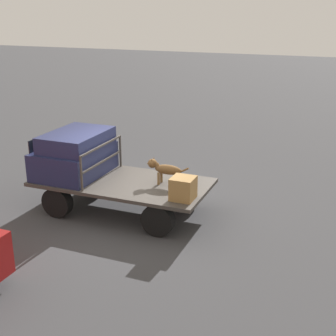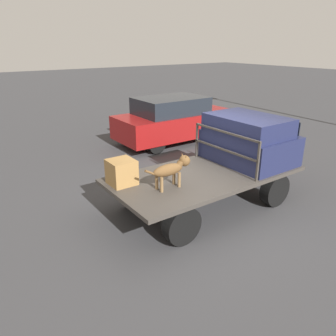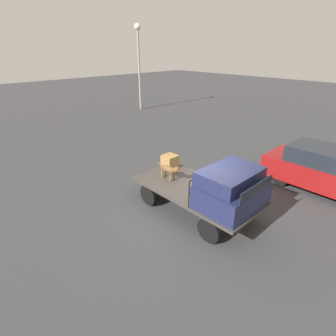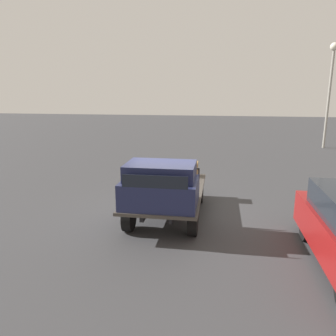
{
  "view_description": "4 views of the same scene",
  "coord_description": "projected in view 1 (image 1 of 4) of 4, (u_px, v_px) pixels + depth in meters",
  "views": [
    {
      "loc": [
        -4.84,
        9.12,
        4.64
      ],
      "look_at": [
        -1.09,
        -0.17,
        1.18
      ],
      "focal_mm": 50.0,
      "sensor_mm": 36.0,
      "label": 1
    },
    {
      "loc": [
        -4.33,
        -4.77,
        3.34
      ],
      "look_at": [
        -1.09,
        -0.17,
        1.18
      ],
      "focal_mm": 35.0,
      "sensor_mm": 36.0,
      "label": 2
    },
    {
      "loc": [
        4.62,
        -5.58,
        4.82
      ],
      "look_at": [
        -1.09,
        -0.17,
        1.18
      ],
      "focal_mm": 28.0,
      "sensor_mm": 36.0,
      "label": 3
    },
    {
      "loc": [
        9.05,
        1.43,
        3.61
      ],
      "look_at": [
        -1.09,
        -0.17,
        1.18
      ],
      "focal_mm": 35.0,
      "sensor_mm": 36.0,
      "label": 4
    }
  ],
  "objects": [
    {
      "name": "ground_plane",
      "position": [
        123.0,
        211.0,
        11.22
      ],
      "size": [
        80.0,
        80.0,
        0.0
      ],
      "primitive_type": "plane",
      "color": "#38383A"
    },
    {
      "name": "dog",
      "position": [
        164.0,
        169.0,
        10.65
      ],
      "size": [
        1.04,
        0.23,
        0.6
      ],
      "rotation": [
        0.0,
        0.0,
        -0.03
      ],
      "color": "brown",
      "rests_on": "flatbed_truck"
    },
    {
      "name": "truck_headboard",
      "position": [
        102.0,
        156.0,
        10.97
      ],
      "size": [
        0.04,
        1.88,
        0.82
      ],
      "color": "#3D3833",
      "rests_on": "flatbed_truck"
    },
    {
      "name": "flatbed_truck",
      "position": [
        123.0,
        189.0,
        11.03
      ],
      "size": [
        4.09,
        2.0,
        0.78
      ],
      "color": "black",
      "rests_on": "ground"
    },
    {
      "name": "truck_cab",
      "position": [
        75.0,
        154.0,
        11.25
      ],
      "size": [
        1.41,
        1.88,
        1.06
      ],
      "color": "#1E2347",
      "rests_on": "flatbed_truck"
    },
    {
      "name": "cargo_crate",
      "position": [
        183.0,
        188.0,
        9.85
      ],
      "size": [
        0.48,
        0.48,
        0.48
      ],
      "color": "olive",
      "rests_on": "flatbed_truck"
    }
  ]
}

